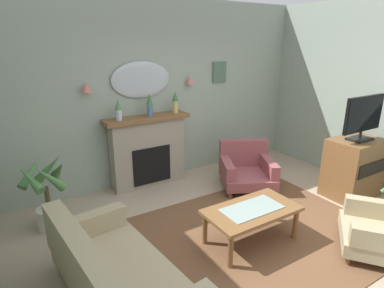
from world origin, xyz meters
TOP-DOWN VIEW (x-y plane):
  - floor at (0.00, 0.00)m, footprint 6.25×5.84m
  - wall_back at (0.00, 2.47)m, footprint 6.25×0.10m
  - patterned_rug at (0.00, 0.20)m, footprint 3.20×2.40m
  - fireplace at (-0.42, 2.25)m, footprint 1.36×0.36m
  - mantel_vase_right at (-0.87, 2.22)m, footprint 0.10×0.10m
  - mantel_vase_centre at (-0.37, 2.22)m, footprint 0.10×0.10m
  - mantel_vase_left at (0.08, 2.22)m, footprint 0.10×0.10m
  - wall_mirror at (-0.42, 2.39)m, footprint 0.96×0.06m
  - wall_sconce_left at (-1.27, 2.34)m, footprint 0.14×0.14m
  - wall_sconce_right at (0.43, 2.34)m, footprint 0.14×0.14m
  - framed_picture at (1.08, 2.40)m, footprint 0.28×0.03m
  - coffee_table at (-0.05, 0.16)m, footprint 1.10×0.60m
  - floral_couch at (-1.73, 0.09)m, footprint 1.04×1.79m
  - armchair_beside_couch at (0.92, 1.38)m, footprint 1.08×1.09m
  - tv_cabinet at (2.07, 0.27)m, footprint 0.80×0.57m
  - tv_flatscreen at (2.07, 0.25)m, footprint 0.84×0.24m
  - potted_plant_tall_palm at (-2.02, 1.73)m, footprint 0.61×0.63m

SIDE VIEW (x-z plane):
  - floor at x=0.00m, z-range -0.10..0.00m
  - patterned_rug at x=0.00m, z-range 0.00..0.01m
  - armchair_beside_couch at x=0.92m, z-range -0.05..0.66m
  - floral_couch at x=-1.73m, z-range -0.06..0.70m
  - coffee_table at x=-0.05m, z-range 0.16..0.61m
  - tv_cabinet at x=2.07m, z-range 0.00..0.90m
  - potted_plant_tall_palm at x=-2.02m, z-range -0.02..0.94m
  - fireplace at x=-0.42m, z-range -0.01..1.15m
  - tv_flatscreen at x=2.07m, z-range 0.92..1.57m
  - mantel_vase_right at x=-0.87m, z-range 1.17..1.49m
  - mantel_vase_centre at x=-0.37m, z-range 1.17..1.52m
  - mantel_vase_left at x=0.08m, z-range 1.17..1.53m
  - wall_back at x=0.00m, z-range 0.00..2.92m
  - wall_sconce_left at x=-1.27m, z-range 1.59..1.73m
  - wall_sconce_right at x=0.43m, z-range 1.59..1.73m
  - wall_mirror at x=-0.42m, z-range 1.43..1.99m
  - framed_picture at x=1.08m, z-range 1.57..1.93m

